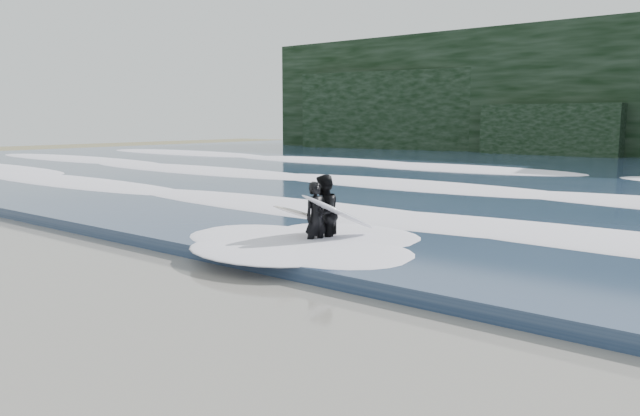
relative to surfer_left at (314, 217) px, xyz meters
The scene contains 7 objects.
ground 5.19m from the surfer_left, 82.91° to the right, with size 120.00×120.00×0.00m, color olive.
sea 23.93m from the surfer_left, 88.49° to the left, with size 90.00×52.00×0.30m, color navy.
foam_near 3.99m from the surfer_left, 80.83° to the left, with size 60.00×3.20×0.20m, color white.
foam_mid 10.94m from the surfer_left, 86.69° to the left, with size 60.00×4.00×0.24m, color white.
foam_far 19.93m from the surfer_left, 88.18° to the left, with size 60.00×4.80×0.30m, color white.
surfer_left is the anchor object (origin of this frame).
surfer_right 0.32m from the surfer_left, 76.79° to the left, with size 1.45×1.95×1.72m.
Camera 1 is at (7.95, -5.23, 2.94)m, focal length 35.00 mm.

